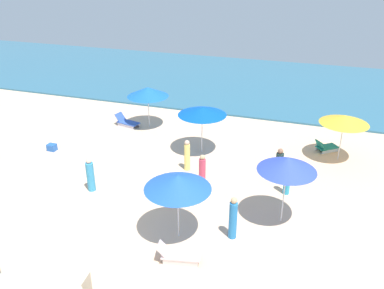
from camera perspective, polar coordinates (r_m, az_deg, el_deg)
ground_plane at (r=15.39m, az=-17.99°, el=-14.22°), size 60.00×60.00×0.00m
ocean at (r=33.82m, az=4.13°, el=9.13°), size 60.00×15.36×0.12m
umbrella_1 at (r=21.05m, az=20.79°, el=3.34°), size 2.39×2.39×2.40m
lounge_chair_1_0 at (r=22.48m, az=18.41°, el=-0.33°), size 1.30×1.22×0.67m
umbrella_2 at (r=20.40m, az=1.46°, el=4.75°), size 2.49×2.49×2.51m
umbrella_3 at (r=14.05m, az=-2.05°, el=-5.34°), size 2.40×2.40×2.60m
lounge_chair_3_0 at (r=14.18m, az=-1.98°, el=-15.38°), size 1.54×0.84×0.65m
umbrella_4 at (r=23.84m, az=-6.30°, el=7.43°), size 2.43×2.43×2.48m
lounge_chair_4_0 at (r=24.80m, az=-9.22°, el=3.17°), size 1.60×0.94×0.72m
umbrella_5 at (r=15.12m, az=13.35°, el=-2.69°), size 2.21×2.21×2.83m
beachgoer_0 at (r=17.68m, az=1.45°, el=-4.05°), size 0.41×0.41×1.70m
beachgoer_1 at (r=19.28m, az=-0.70°, el=-1.57°), size 0.40×0.40×1.56m
beachgoer_2 at (r=17.86m, az=13.36°, el=-4.73°), size 0.33×0.33×1.57m
beachgoer_3 at (r=18.18m, az=-14.19°, el=-4.30°), size 0.49×0.49×1.57m
beachgoer_4 at (r=18.86m, az=12.23°, el=-2.89°), size 0.40×0.40×1.59m
beachgoer_5 at (r=14.89m, az=5.83°, el=-10.42°), size 0.42×0.42×1.72m
cooler_box_0 at (r=22.67m, az=-19.23°, el=-0.38°), size 0.46×0.37×0.37m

